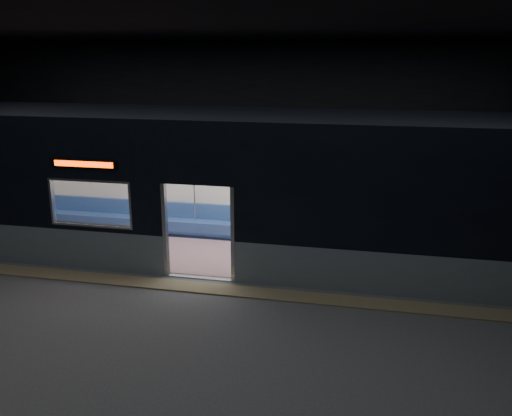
% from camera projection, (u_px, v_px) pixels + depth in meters
% --- Properties ---
extents(station_floor, '(24.00, 14.00, 0.01)m').
position_uv_depth(station_floor, '(184.00, 299.00, 10.55)').
color(station_floor, '#47494C').
rests_on(station_floor, ground).
extents(station_envelope, '(24.00, 14.00, 5.00)m').
position_uv_depth(station_envelope, '(176.00, 109.00, 9.54)').
color(station_envelope, black).
rests_on(station_envelope, station_floor).
extents(tactile_strip, '(22.80, 0.50, 0.03)m').
position_uv_depth(tactile_strip, '(193.00, 287.00, 11.06)').
color(tactile_strip, '#8C7F59').
rests_on(tactile_strip, station_floor).
extents(metro_car, '(18.00, 3.04, 3.35)m').
position_uv_depth(metro_car, '(218.00, 179.00, 12.43)').
color(metro_car, gray).
rests_on(metro_car, station_floor).
extents(passenger, '(0.39, 0.64, 1.29)m').
position_uv_depth(passenger, '(268.00, 214.00, 13.47)').
color(passenger, black).
rests_on(passenger, metro_car).
extents(handbag, '(0.31, 0.27, 0.14)m').
position_uv_depth(handbag, '(268.00, 220.00, 13.30)').
color(handbag, black).
rests_on(handbag, passenger).
extents(transit_map, '(1.09, 0.03, 0.71)m').
position_uv_depth(transit_map, '(337.00, 186.00, 13.22)').
color(transit_map, white).
rests_on(transit_map, metro_car).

